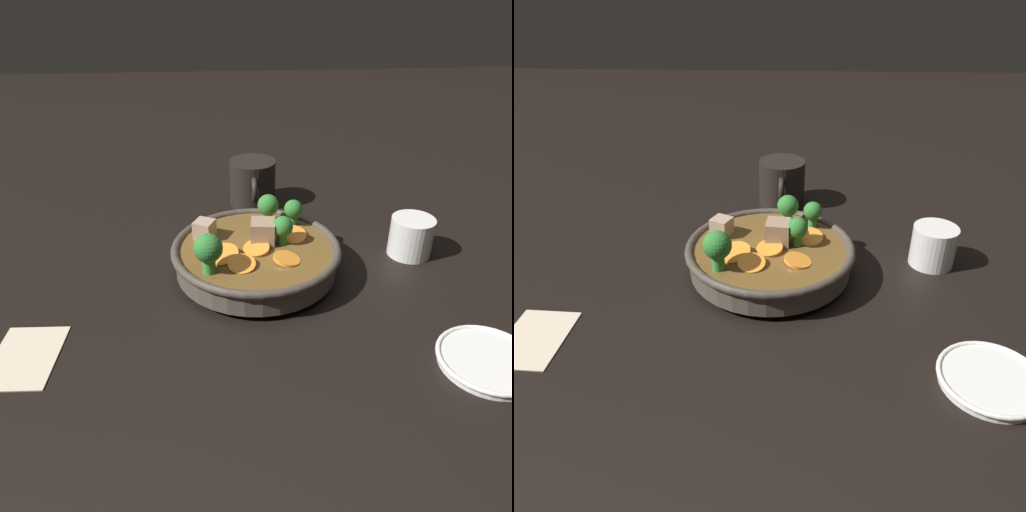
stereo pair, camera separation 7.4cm
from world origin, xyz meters
The scene contains 6 objects.
ground_plane centered at (0.00, 0.00, 0.00)m, with size 3.00×3.00×0.00m, color black.
stirfry_bowl centered at (0.00, 0.00, 0.03)m, with size 0.25×0.25×0.10m.
side_saucer centered at (0.21, 0.26, 0.01)m, with size 0.12×0.12×0.01m.
tea_cup centered at (-0.04, 0.25, 0.03)m, with size 0.07×0.07×0.06m.
dark_mug centered at (-0.25, 0.01, 0.04)m, with size 0.11×0.09×0.09m.
napkin centered at (0.16, -0.29, 0.00)m, with size 0.11×0.08×0.00m.
Camera 1 is at (0.63, -0.05, 0.42)m, focal length 35.00 mm.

